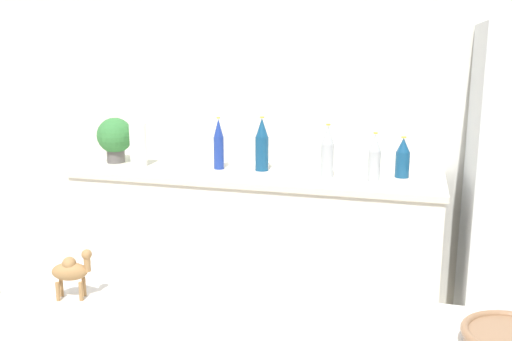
% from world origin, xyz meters
% --- Properties ---
extents(wall_back, '(8.00, 0.06, 2.55)m').
position_xyz_m(wall_back, '(0.00, 2.73, 1.27)').
color(wall_back, silver).
rests_on(wall_back, ground_plane).
extents(back_counter, '(2.18, 0.63, 0.93)m').
position_xyz_m(back_counter, '(-0.39, 2.40, 0.46)').
color(back_counter, silver).
rests_on(back_counter, ground_plane).
extents(potted_plant, '(0.23, 0.23, 0.29)m').
position_xyz_m(potted_plant, '(-1.32, 2.42, 1.09)').
color(potted_plant, '#595451').
rests_on(potted_plant, back_counter).
extents(paper_towel_roll, '(0.10, 0.10, 0.27)m').
position_xyz_m(paper_towel_roll, '(-1.12, 2.34, 1.06)').
color(paper_towel_roll, white).
rests_on(paper_towel_roll, back_counter).
extents(back_bottle_0, '(0.07, 0.07, 0.30)m').
position_xyz_m(back_bottle_0, '(0.05, 2.37, 1.07)').
color(back_bottle_0, '#B2B7BC').
rests_on(back_bottle_0, back_counter).
extents(back_bottle_1, '(0.08, 0.08, 0.23)m').
position_xyz_m(back_bottle_1, '(0.46, 2.48, 1.04)').
color(back_bottle_1, navy).
rests_on(back_bottle_1, back_counter).
extents(back_bottle_2, '(0.08, 0.08, 0.32)m').
position_xyz_m(back_bottle_2, '(-0.36, 2.44, 1.08)').
color(back_bottle_2, navy).
rests_on(back_bottle_2, back_counter).
extents(back_bottle_3, '(0.07, 0.07, 0.27)m').
position_xyz_m(back_bottle_3, '(0.31, 2.34, 1.05)').
color(back_bottle_3, '#B2B7BC').
rests_on(back_bottle_3, back_counter).
extents(back_bottle_4, '(0.06, 0.06, 0.32)m').
position_xyz_m(back_bottle_4, '(-0.62, 2.41, 1.08)').
color(back_bottle_4, navy).
rests_on(back_bottle_4, back_counter).
extents(camel_figurine, '(0.12, 0.08, 0.15)m').
position_xyz_m(camel_figurine, '(-0.42, 0.55, 1.02)').
color(camel_figurine, olive).
rests_on(camel_figurine, bar_counter).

